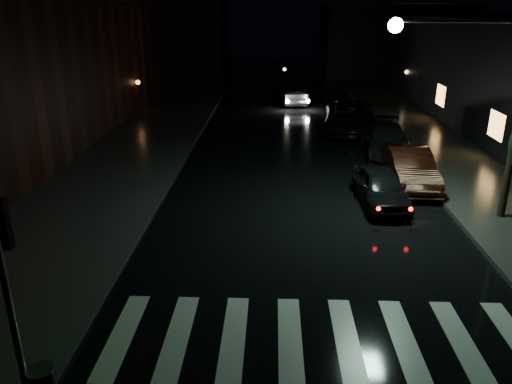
# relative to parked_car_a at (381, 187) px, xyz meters

# --- Properties ---
(ground) EXTENTS (120.00, 120.00, 0.00)m
(ground) POSITION_rel_parked_car_a_xyz_m (-5.80, -8.28, -0.64)
(ground) COLOR black
(ground) RESTS_ON ground
(sidewalk_left) EXTENTS (6.00, 44.00, 0.15)m
(sidewalk_left) POSITION_rel_parked_car_a_xyz_m (-10.80, 5.72, -0.57)
(sidewalk_left) COLOR #282826
(sidewalk_left) RESTS_ON ground
(sidewalk_right) EXTENTS (4.00, 44.00, 0.15)m
(sidewalk_right) POSITION_rel_parked_car_a_xyz_m (4.20, 5.72, -0.57)
(sidewalk_right) COLOR #282826
(sidewalk_right) RESTS_ON ground
(building_far_left) EXTENTS (14.00, 10.00, 8.00)m
(building_far_left) POSITION_rel_parked_car_a_xyz_m (-15.80, 36.72, 3.36)
(building_far_left) COLOR black
(building_far_left) RESTS_ON ground
(building_far_right) EXTENTS (14.00, 10.00, 7.00)m
(building_far_right) POSITION_rel_parked_car_a_xyz_m (8.20, 36.72, 2.86)
(building_far_right) COLOR black
(building_far_right) RESTS_ON ground
(crosswalk) EXTENTS (9.00, 3.00, 0.01)m
(crosswalk) POSITION_rel_parked_car_a_xyz_m (-2.80, -7.78, -0.64)
(crosswalk) COLOR beige
(crosswalk) RESTS_ON ground
(signal_pole_corner) EXTENTS (0.68, 0.61, 4.20)m
(signal_pole_corner) POSITION_rel_parked_car_a_xyz_m (-7.94, -9.74, 0.90)
(signal_pole_corner) COLOR slate
(signal_pole_corner) RESTS_ON ground
(utility_pole) EXTENTS (4.92, 0.44, 8.00)m
(utility_pole) POSITION_rel_parked_car_a_xyz_m (3.03, -1.28, 3.95)
(utility_pole) COLOR black
(utility_pole) RESTS_ON ground
(parked_car_a) EXTENTS (1.70, 3.85, 1.29)m
(parked_car_a) POSITION_rel_parked_car_a_xyz_m (0.00, 0.00, 0.00)
(parked_car_a) COLOR black
(parked_car_a) RESTS_ON ground
(parked_car_b) EXTENTS (1.65, 4.47, 1.46)m
(parked_car_b) POSITION_rel_parked_car_a_xyz_m (1.49, 2.01, 0.09)
(parked_car_b) COLOR black
(parked_car_b) RESTS_ON ground
(parked_car_c) EXTENTS (2.39, 5.22, 1.48)m
(parked_car_c) POSITION_rel_parked_car_a_xyz_m (1.45, 6.04, 0.10)
(parked_car_c) COLOR black
(parked_car_c) RESTS_ON ground
(parked_car_d) EXTENTS (3.42, 6.22, 1.65)m
(parked_car_d) POSITION_rel_parked_car_a_xyz_m (0.49, 11.00, 0.18)
(parked_car_d) COLOR black
(parked_car_d) RESTS_ON ground
(oncoming_car) EXTENTS (2.15, 4.77, 1.52)m
(oncoming_car) POSITION_rel_parked_car_a_xyz_m (-2.51, 19.42, 0.12)
(oncoming_car) COLOR black
(oncoming_car) RESTS_ON ground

